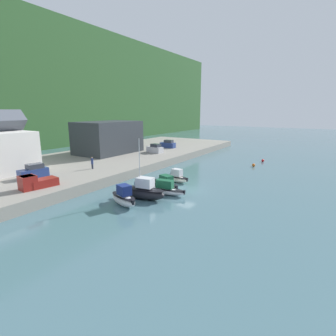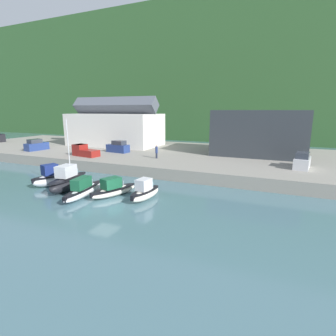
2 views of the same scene
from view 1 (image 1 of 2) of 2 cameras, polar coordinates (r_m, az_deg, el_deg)
ground_plane at (r=40.35m, az=4.00°, el=-4.64°), size 320.00×320.00×0.00m
quay_promenade at (r=56.27m, az=-19.18°, el=0.46°), size 104.05×28.18×1.61m
yacht_club_building at (r=65.50m, az=-12.83°, el=6.54°), size 14.98×9.80×7.59m
moored_boat_0 at (r=33.93m, az=-9.63°, el=-6.39°), size 3.36×5.29×2.70m
moored_boat_1 at (r=35.84m, az=-5.37°, el=-4.99°), size 2.88×6.69×8.24m
moored_boat_2 at (r=37.76m, az=-1.07°, el=-4.62°), size 2.54×7.25×2.14m
moored_boat_3 at (r=40.84m, az=-0.56°, el=-3.35°), size 3.66×6.12×2.05m
moored_boat_4 at (r=44.07m, az=1.81°, el=-2.04°), size 2.08×4.88×2.27m
parked_car_0 at (r=64.75m, az=-2.84°, el=4.20°), size 2.41×4.42×2.16m
parked_car_1 at (r=73.01m, az=-0.02°, el=5.17°), size 1.98×4.27×2.16m
parked_car_2 at (r=45.53m, az=-27.21°, el=-0.75°), size 4.39×2.29×2.16m
pickup_truck_1 at (r=39.34m, az=-26.88°, el=-2.78°), size 4.95×2.59×1.90m
person_on_quay at (r=48.47m, az=-16.17°, el=1.11°), size 0.40×0.40×2.14m
mooring_buoy_0 at (r=65.08m, az=19.94°, el=1.53°), size 0.64×0.64×0.64m
mooring_buoy_1 at (r=58.96m, az=18.13°, el=0.60°), size 0.68×0.68×0.68m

